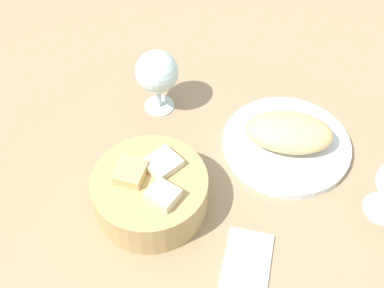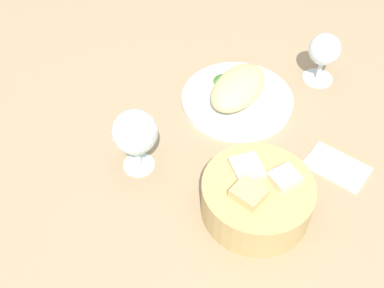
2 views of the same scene
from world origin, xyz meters
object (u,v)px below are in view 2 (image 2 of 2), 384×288
at_px(plate, 237,100).
at_px(bread_basket, 257,196).
at_px(wine_glass_near, 135,133).
at_px(wine_glass_far, 324,52).
at_px(folded_napkin, 337,166).

height_order(plate, bread_basket, bread_basket).
bearing_deg(wine_glass_near, plate, 150.47).
height_order(wine_glass_near, wine_glass_far, wine_glass_near).
distance_m(wine_glass_near, wine_glass_far, 0.45).
relative_size(bread_basket, folded_napkin, 1.68).
relative_size(wine_glass_near, folded_napkin, 1.18).
distance_m(plate, folded_napkin, 0.25).
relative_size(plate, folded_napkin, 2.09).
height_order(wine_glass_far, folded_napkin, wine_glass_far).
height_order(bread_basket, wine_glass_far, wine_glass_far).
relative_size(wine_glass_near, wine_glass_far, 1.15).
bearing_deg(plate, folded_napkin, 63.42).
bearing_deg(folded_napkin, wine_glass_far, 125.72).
bearing_deg(folded_napkin, plate, 172.15).
bearing_deg(wine_glass_near, folded_napkin, 108.05).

